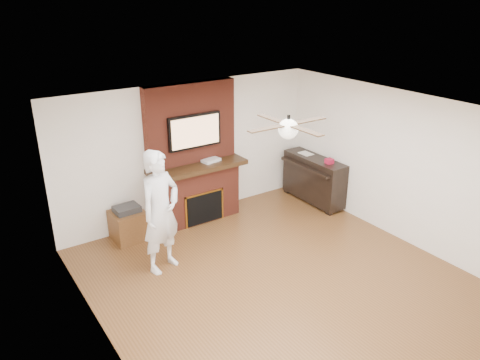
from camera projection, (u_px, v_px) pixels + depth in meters
room_shell at (285, 205)px, 6.34m from camera, size 5.36×5.86×2.86m
fireplace at (195, 167)px, 8.39m from camera, size 1.78×0.64×2.50m
tv at (195, 131)px, 8.09m from camera, size 1.00×0.08×0.60m
ceiling_fan at (288, 128)px, 5.93m from camera, size 1.21×1.21×0.31m
person at (161, 212)px, 6.84m from camera, size 0.81×0.67×1.89m
side_table at (128, 224)px, 7.91m from camera, size 0.55×0.55×0.61m
piano at (314, 178)px, 9.23m from camera, size 0.53×1.42×1.02m
cable_box at (211, 160)px, 8.42m from camera, size 0.36×0.25×0.05m
candle_orange at (199, 218)px, 8.59m from camera, size 0.07×0.07×0.11m
candle_green at (198, 220)px, 8.56m from camera, size 0.07×0.07×0.10m
candle_cream at (204, 219)px, 8.57m from camera, size 0.07×0.07×0.10m
candle_blue at (209, 216)px, 8.71m from camera, size 0.06×0.06×0.09m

